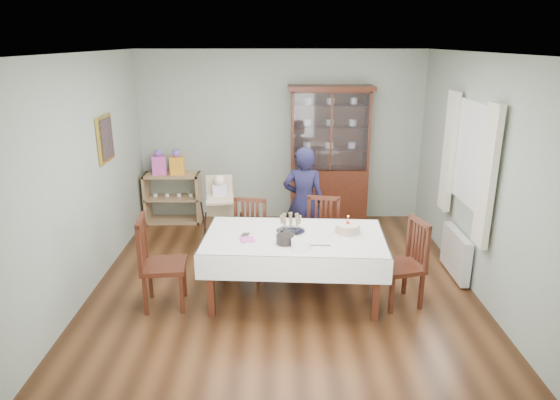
{
  "coord_description": "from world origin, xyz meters",
  "views": [
    {
      "loc": [
        -0.06,
        -5.39,
        2.83
      ],
      "look_at": [
        -0.03,
        0.2,
        1.03
      ],
      "focal_mm": 32.0,
      "sensor_mm": 36.0,
      "label": 1
    }
  ],
  "objects_px": {
    "chair_end_left": "(163,280)",
    "gift_bag_pink": "(159,163)",
    "dining_table": "(294,266)",
    "chair_end_right": "(400,279)",
    "champagne_tray": "(291,227)",
    "woman": "(303,202)",
    "high_chair": "(221,222)",
    "china_cabinet": "(329,154)",
    "sideboard": "(173,198)",
    "chair_far_left": "(248,254)",
    "birthday_cake": "(348,229)",
    "chair_far_right": "(321,251)",
    "gift_bag_orange": "(177,163)"
  },
  "relations": [
    {
      "from": "sideboard",
      "to": "champagne_tray",
      "type": "bearing_deg",
      "value": -52.81
    },
    {
      "from": "china_cabinet",
      "to": "chair_far_right",
      "type": "distance_m",
      "value": 2.06
    },
    {
      "from": "chair_end_right",
      "to": "china_cabinet",
      "type": "bearing_deg",
      "value": 176.48
    },
    {
      "from": "high_chair",
      "to": "gift_bag_orange",
      "type": "relative_size",
      "value": 2.73
    },
    {
      "from": "chair_end_left",
      "to": "dining_table",
      "type": "bearing_deg",
      "value": -88.85
    },
    {
      "from": "chair_end_left",
      "to": "gift_bag_pink",
      "type": "height_order",
      "value": "gift_bag_pink"
    },
    {
      "from": "dining_table",
      "to": "chair_far_right",
      "type": "xyz_separation_m",
      "value": [
        0.37,
        0.65,
        -0.1
      ]
    },
    {
      "from": "chair_far_left",
      "to": "chair_end_left",
      "type": "height_order",
      "value": "chair_end_left"
    },
    {
      "from": "sideboard",
      "to": "china_cabinet",
      "type": "bearing_deg",
      "value": -0.49
    },
    {
      "from": "high_chair",
      "to": "birthday_cake",
      "type": "distance_m",
      "value": 2.07
    },
    {
      "from": "chair_end_left",
      "to": "high_chair",
      "type": "relative_size",
      "value": 0.95
    },
    {
      "from": "dining_table",
      "to": "chair_end_right",
      "type": "xyz_separation_m",
      "value": [
        1.18,
        -0.15,
        -0.09
      ]
    },
    {
      "from": "woman",
      "to": "high_chair",
      "type": "height_order",
      "value": "woman"
    },
    {
      "from": "birthday_cake",
      "to": "gift_bag_pink",
      "type": "xyz_separation_m",
      "value": [
        -2.65,
        2.45,
        0.16
      ]
    },
    {
      "from": "sideboard",
      "to": "gift_bag_orange",
      "type": "distance_m",
      "value": 0.59
    },
    {
      "from": "china_cabinet",
      "to": "chair_far_left",
      "type": "distance_m",
      "value": 2.43
    },
    {
      "from": "chair_far_left",
      "to": "dining_table",
      "type": "bearing_deg",
      "value": -34.73
    },
    {
      "from": "chair_end_right",
      "to": "sideboard",
      "type": "bearing_deg",
      "value": -146.56
    },
    {
      "from": "woman",
      "to": "dining_table",
      "type": "bearing_deg",
      "value": 88.04
    },
    {
      "from": "chair_far_left",
      "to": "gift_bag_orange",
      "type": "height_order",
      "value": "gift_bag_orange"
    },
    {
      "from": "champagne_tray",
      "to": "chair_end_right",
      "type": "bearing_deg",
      "value": -11.65
    },
    {
      "from": "chair_far_right",
      "to": "champagne_tray",
      "type": "xyz_separation_m",
      "value": [
        -0.4,
        -0.54,
        0.54
      ]
    },
    {
      "from": "dining_table",
      "to": "gift_bag_pink",
      "type": "distance_m",
      "value": 3.3
    },
    {
      "from": "chair_end_right",
      "to": "gift_bag_orange",
      "type": "distance_m",
      "value": 4.03
    },
    {
      "from": "dining_table",
      "to": "china_cabinet",
      "type": "relative_size",
      "value": 0.95
    },
    {
      "from": "gift_bag_pink",
      "to": "chair_end_left",
      "type": "bearing_deg",
      "value": -77.27
    },
    {
      "from": "chair_end_right",
      "to": "woman",
      "type": "xyz_separation_m",
      "value": [
        -1.02,
        1.35,
        0.47
      ]
    },
    {
      "from": "woman",
      "to": "chair_end_right",
      "type": "bearing_deg",
      "value": 132.83
    },
    {
      "from": "champagne_tray",
      "to": "gift_bag_pink",
      "type": "relative_size",
      "value": 0.82
    },
    {
      "from": "sideboard",
      "to": "woman",
      "type": "relative_size",
      "value": 0.59
    },
    {
      "from": "chair_end_right",
      "to": "woman",
      "type": "bearing_deg",
      "value": -158.29
    },
    {
      "from": "chair_far_right",
      "to": "chair_end_right",
      "type": "height_order",
      "value": "chair_end_right"
    },
    {
      "from": "china_cabinet",
      "to": "gift_bag_pink",
      "type": "distance_m",
      "value": 2.68
    },
    {
      "from": "chair_far_right",
      "to": "chair_end_left",
      "type": "bearing_deg",
      "value": -145.46
    },
    {
      "from": "chair_end_left",
      "to": "woman",
      "type": "distance_m",
      "value": 2.17
    },
    {
      "from": "high_chair",
      "to": "champagne_tray",
      "type": "height_order",
      "value": "high_chair"
    },
    {
      "from": "woman",
      "to": "champagne_tray",
      "type": "relative_size",
      "value": 4.61
    },
    {
      "from": "sideboard",
      "to": "chair_far_left",
      "type": "distance_m",
      "value": 2.37
    },
    {
      "from": "champagne_tray",
      "to": "gift_bag_pink",
      "type": "bearing_deg",
      "value": 130.03
    },
    {
      "from": "chair_far_left",
      "to": "high_chair",
      "type": "distance_m",
      "value": 0.9
    },
    {
      "from": "chair_far_left",
      "to": "birthday_cake",
      "type": "relative_size",
      "value": 3.04
    },
    {
      "from": "chair_end_left",
      "to": "birthday_cake",
      "type": "relative_size",
      "value": 3.28
    },
    {
      "from": "chair_far_right",
      "to": "high_chair",
      "type": "height_order",
      "value": "high_chair"
    },
    {
      "from": "chair_end_left",
      "to": "woman",
      "type": "relative_size",
      "value": 0.68
    },
    {
      "from": "champagne_tray",
      "to": "gift_bag_orange",
      "type": "height_order",
      "value": "gift_bag_orange"
    },
    {
      "from": "dining_table",
      "to": "chair_far_left",
      "type": "distance_m",
      "value": 0.8
    },
    {
      "from": "chair_end_left",
      "to": "chair_far_left",
      "type": "bearing_deg",
      "value": -56.15
    },
    {
      "from": "woman",
      "to": "gift_bag_pink",
      "type": "bearing_deg",
      "value": -24.76
    },
    {
      "from": "birthday_cake",
      "to": "high_chair",
      "type": "bearing_deg",
      "value": 140.51
    },
    {
      "from": "woman",
      "to": "high_chair",
      "type": "distance_m",
      "value": 1.19
    }
  ]
}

